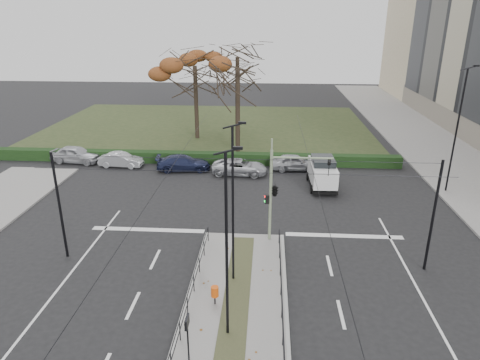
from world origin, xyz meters
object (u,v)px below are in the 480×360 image
(streetlamp_median_near, at_px, (227,246))
(parked_car_fifth, at_px, (295,162))
(parked_car_fourth, at_px, (240,167))
(rust_tree, at_px, (195,66))
(streetlamp_sidewalk, at_px, (457,130))
(info_panel, at_px, (187,327))
(bare_tree_center, at_px, (237,63))
(litter_bin, at_px, (215,292))
(traffic_light, at_px, (276,189))
(bare_tree_near, at_px, (238,76))
(white_van, at_px, (322,172))
(streetlamp_median_far, at_px, (233,204))
(parked_car_first, at_px, (76,154))
(parked_car_third, at_px, (183,163))
(parked_car_second, at_px, (121,160))

(streetlamp_median_near, xyz_separation_m, parked_car_fifth, (3.80, 20.90, -3.51))
(parked_car_fourth, xyz_separation_m, rust_tree, (-5.37, 11.05, 7.06))
(streetlamp_sidewalk, relative_size, parked_car_fourth, 1.99)
(streetlamp_median_near, relative_size, streetlamp_sidewalk, 0.87)
(info_panel, distance_m, bare_tree_center, 36.32)
(bare_tree_center, bearing_deg, streetlamp_sidewalk, -45.81)
(streetlamp_median_near, distance_m, bare_tree_center, 34.38)
(litter_bin, bearing_deg, info_panel, -98.98)
(traffic_light, height_order, bare_tree_near, bare_tree_near)
(parked_car_fourth, relative_size, white_van, 1.05)
(streetlamp_median_far, relative_size, parked_car_first, 1.77)
(white_van, relative_size, parked_car_fifth, 1.07)
(info_panel, distance_m, parked_car_third, 22.36)
(info_panel, xyz_separation_m, rust_tree, (-4.89, 32.28, 5.96))
(parked_car_fourth, height_order, parked_car_fifth, parked_car_fifth)
(streetlamp_sidewalk, bearing_deg, white_van, 176.73)
(streetlamp_median_near, distance_m, streetlamp_sidewalk, 22.36)
(rust_tree, xyz_separation_m, bare_tree_near, (4.78, -5.13, -0.36))
(parked_car_fourth, bearing_deg, streetlamp_sidewalk, -97.42)
(parked_car_first, bearing_deg, traffic_light, -120.19)
(streetlamp_sidewalk, height_order, white_van, streetlamp_sidewalk)
(parked_car_fifth, bearing_deg, parked_car_second, 88.17)
(streetlamp_sidewalk, bearing_deg, bare_tree_center, 134.19)
(parked_car_second, bearing_deg, rust_tree, -24.51)
(parked_car_fifth, bearing_deg, rust_tree, 43.73)
(parked_car_third, bearing_deg, parked_car_fifth, -92.17)
(parked_car_third, bearing_deg, streetlamp_sidewalk, -106.19)
(white_van, xyz_separation_m, rust_tree, (-11.92, 13.45, 6.48))
(parked_car_fifth, bearing_deg, info_panel, 164.99)
(streetlamp_sidewalk, relative_size, parked_car_fifth, 2.25)
(bare_tree_near, bearing_deg, parked_car_fifth, -41.08)
(streetlamp_sidewalk, relative_size, bare_tree_near, 0.88)
(litter_bin, bearing_deg, streetlamp_median_near, -67.44)
(parked_car_third, bearing_deg, white_van, -111.33)
(streetlamp_sidewalk, xyz_separation_m, parked_car_first, (-30.81, 5.06, -4.05))
(white_van, relative_size, rust_tree, 0.44)
(bare_tree_near, bearing_deg, bare_tree_center, 94.25)
(bare_tree_center, distance_m, bare_tree_near, 8.70)
(parked_car_fourth, bearing_deg, traffic_light, -162.92)
(streetlamp_median_far, height_order, bare_tree_center, bare_tree_center)
(parked_car_third, relative_size, parked_car_fourth, 0.99)
(litter_bin, bearing_deg, streetlamp_median_far, 71.76)
(rust_tree, distance_m, bare_tree_center, 5.45)
(info_panel, distance_m, bare_tree_near, 27.73)
(rust_tree, bearing_deg, info_panel, -81.39)
(parked_car_first, bearing_deg, streetlamp_sidewalk, -92.42)
(streetlamp_median_near, bearing_deg, bare_tree_center, 93.49)
(white_van, height_order, rust_tree, rust_tree)
(parked_car_second, relative_size, bare_tree_center, 0.35)
(parked_car_first, relative_size, rust_tree, 0.45)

